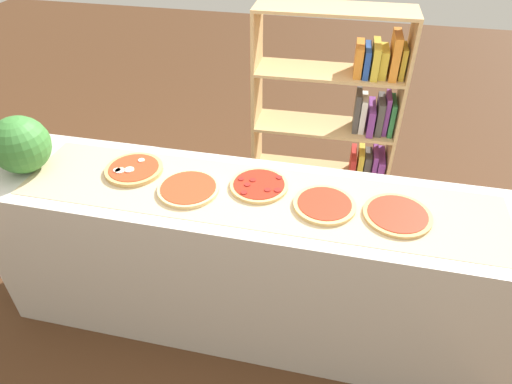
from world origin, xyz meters
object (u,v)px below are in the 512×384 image
Objects in this scene: pizza_plain_4 at (397,215)px; bookshelf at (345,130)px; pizza_plain_1 at (188,189)px; watermelon at (20,145)px; pizza_mozzarella_0 at (134,169)px; pizza_pepperoni_2 at (259,185)px; pizza_plain_3 at (324,205)px.

bookshelf is (-0.27, 1.03, -0.18)m from pizza_plain_4.
watermelon is (-0.84, 0.00, 0.13)m from pizza_plain_1.
pizza_mozzarella_0 is 0.55m from watermelon.
pizza_plain_1 is at bearing -0.04° from watermelon.
bookshelf reaches higher than pizza_mozzarella_0.
watermelon is (-1.16, -0.10, 0.13)m from pizza_pepperoni_2.
watermelon is 1.88m from bookshelf.
pizza_plain_1 reaches higher than pizza_plain_4.
pizza_mozzarella_0 reaches higher than pizza_plain_4.
watermelon is (-1.48, -0.02, 0.13)m from pizza_plain_3.
pizza_plain_3 is at bearing -92.61° from bookshelf.
pizza_plain_1 is 1.26m from bookshelf.
pizza_plain_4 is 1.05× the size of watermelon.
pizza_mozzarella_0 is 0.98× the size of pizza_plain_1.
pizza_plain_1 is 0.33m from pizza_pepperoni_2.
pizza_pepperoni_2 reaches higher than pizza_plain_1.
pizza_mozzarella_0 reaches higher than pizza_plain_3.
pizza_plain_4 is (0.63, -0.08, -0.00)m from pizza_pepperoni_2.
pizza_plain_3 is (0.95, -0.07, -0.00)m from pizza_mozzarella_0.
pizza_mozzarella_0 is at bearing 175.61° from pizza_plain_3.
pizza_plain_3 is 0.32m from pizza_plain_4.
pizza_plain_3 is at bearing 0.71° from watermelon.
bookshelf reaches higher than pizza_plain_3.
watermelon is 0.19× the size of bookshelf.
pizza_plain_1 is 1.03× the size of pizza_plain_3.
pizza_plain_1 is at bearing -162.63° from pizza_pepperoni_2.
pizza_plain_1 is 0.97× the size of pizza_plain_4.
pizza_plain_1 is 0.63m from pizza_plain_3.
pizza_pepperoni_2 is 1.03m from bookshelf.
watermelon is at bearing 179.96° from pizza_plain_1.
watermelon is at bearing -170.16° from pizza_mozzarella_0.
pizza_plain_1 is at bearing -122.95° from bookshelf.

